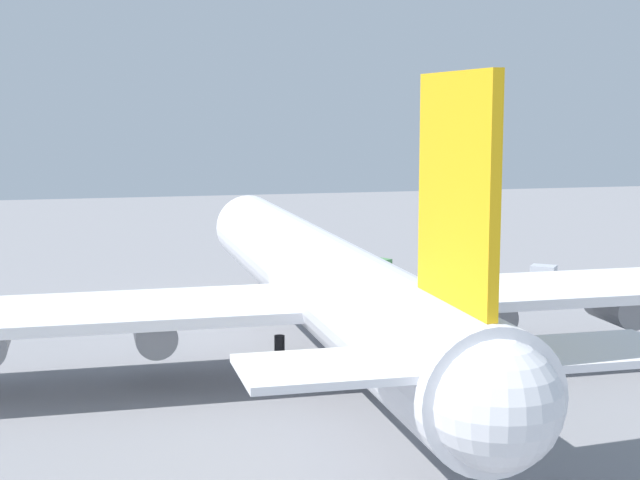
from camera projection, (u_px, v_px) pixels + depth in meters
name	position (u px, v px, depth m)	size (l,w,h in m)	color
ground_plane	(320.00, 363.00, 68.92)	(263.35, 263.35, 0.00)	gray
cargo_airplane	(321.00, 281.00, 67.84)	(65.84, 60.25, 19.69)	silver
baggage_tug	(330.00, 260.00, 107.59)	(4.49, 3.57, 2.45)	#333338
fuel_truck	(372.00, 270.00, 100.83)	(4.17, 4.76, 2.26)	#4C8C4C
cargo_container_fore	(543.00, 274.00, 100.22)	(3.07, 3.16, 1.79)	#B7BCC6
safety_cone_nose	(281.00, 282.00, 98.12)	(0.56, 0.56, 0.79)	orange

